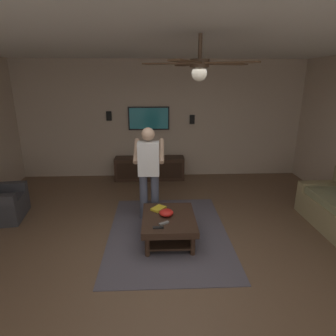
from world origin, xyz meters
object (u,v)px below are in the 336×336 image
at_px(media_console, 150,168).
at_px(person_standing, 149,168).
at_px(remote_white, 162,211).
at_px(book, 159,209).
at_px(wall_speaker_left, 192,119).
at_px(ceiling_fan, 199,66).
at_px(bowl, 166,213).
at_px(remote_grey, 164,223).
at_px(coffee_table, 169,223).
at_px(tv, 149,118).
at_px(wall_speaker_right, 109,116).
at_px(vase_round, 149,153).
at_px(remote_black, 158,227).

xyz_separation_m(media_console, person_standing, (-2.10, -0.04, 0.66)).
distance_m(remote_white, book, 0.09).
height_order(wall_speaker_left, ceiling_fan, ceiling_fan).
height_order(bowl, remote_grey, bowl).
xyz_separation_m(coffee_table, wall_speaker_left, (3.13, -0.72, 1.15)).
bearing_deg(bowl, tv, 5.72).
xyz_separation_m(media_console, wall_speaker_right, (0.25, 0.97, 1.27)).
bearing_deg(person_standing, remote_grey, -165.64).
height_order(person_standing, ceiling_fan, ceiling_fan).
xyz_separation_m(tv, book, (-2.86, -0.19, -1.06)).
relative_size(bowl, wall_speaker_right, 0.99).
bearing_deg(wall_speaker_left, media_console, 103.39).
height_order(media_console, wall_speaker_left, wall_speaker_left).
xyz_separation_m(vase_round, wall_speaker_left, (0.23, -1.09, 0.78)).
relative_size(remote_black, wall_speaker_right, 0.68).
bearing_deg(ceiling_fan, vase_round, 9.78).
bearing_deg(book, tv, -137.02).
distance_m(book, wall_speaker_right, 3.30).
relative_size(media_console, person_standing, 1.04).
bearing_deg(remote_grey, wall_speaker_right, 80.31).
height_order(tv, vase_round, tv).
distance_m(person_standing, ceiling_fan, 2.33).
relative_size(bowl, remote_white, 1.45).
distance_m(tv, wall_speaker_left, 1.07).
height_order(wall_speaker_left, wall_speaker_right, wall_speaker_right).
distance_m(remote_white, vase_round, 2.75).
height_order(tv, remote_white, tv).
bearing_deg(bowl, ceiling_fan, -159.93).
bearing_deg(wall_speaker_left, person_standing, 156.38).
bearing_deg(remote_grey, person_standing, 73.05).
xyz_separation_m(tv, remote_black, (-3.46, -0.18, -1.07)).
relative_size(remote_grey, ceiling_fan, 0.13).
relative_size(person_standing, vase_round, 7.45).
xyz_separation_m(remote_white, remote_grey, (-0.40, -0.02, 0.00)).
bearing_deg(wall_speaker_left, remote_white, 164.38).
distance_m(remote_grey, wall_speaker_right, 3.75).
bearing_deg(coffee_table, remote_white, 31.29).
height_order(media_console, remote_grey, media_console).
xyz_separation_m(coffee_table, person_standing, (0.77, 0.31, 0.64)).
bearing_deg(media_console, person_standing, 0.97).
bearing_deg(remote_white, remote_grey, -104.81).
height_order(tv, remote_grey, tv).
bearing_deg(tv, wall_speaker_right, -90.77).
xyz_separation_m(tv, wall_speaker_right, (0.01, 0.97, 0.06)).
distance_m(media_console, ceiling_fan, 4.37).
bearing_deg(coffee_table, book, 31.00).
distance_m(tv, bowl, 3.26).
bearing_deg(ceiling_fan, book, 21.84).
bearing_deg(book, bowl, 67.61).
bearing_deg(person_standing, bowl, -158.13).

